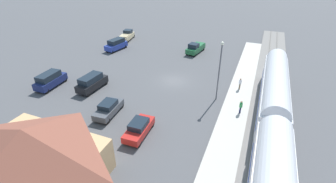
% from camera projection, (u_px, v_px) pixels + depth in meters
% --- Properties ---
extents(ground_plane, '(200.00, 200.00, 0.00)m').
position_uv_depth(ground_plane, '(174.00, 81.00, 36.87)').
color(ground_plane, '#4C4C4F').
extents(railway_track, '(4.80, 70.00, 0.30)m').
position_uv_depth(railway_track, '(270.00, 98.00, 32.26)').
color(railway_track, slate).
rests_on(railway_track, ground).
extents(platform, '(3.20, 46.00, 0.30)m').
position_uv_depth(platform, '(240.00, 92.00, 33.54)').
color(platform, '#B7B2A8').
rests_on(platform, ground).
extents(station_building, '(11.17, 8.54, 5.59)m').
position_uv_depth(station_building, '(31.00, 156.00, 19.04)').
color(station_building, tan).
rests_on(station_building, ground).
extents(pedestrian_on_platform, '(0.36, 0.36, 1.71)m').
position_uv_depth(pedestrian_on_platform, '(240.00, 83.00, 33.48)').
color(pedestrian_on_platform, brown).
rests_on(pedestrian_on_platform, platform).
extents(pedestrian_waiting_far, '(0.36, 0.36, 1.71)m').
position_uv_depth(pedestrian_waiting_far, '(241.00, 106.00, 28.31)').
color(pedestrian_waiting_far, '#23284C').
rests_on(pedestrian_waiting_far, platform).
extents(suv_blue, '(2.81, 5.17, 2.22)m').
position_uv_depth(suv_blue, '(116.00, 44.00, 48.56)').
color(suv_blue, '#283D9E').
rests_on(suv_blue, ground).
extents(sedan_charcoal, '(2.14, 4.61, 1.74)m').
position_uv_depth(sedan_charcoal, '(109.00, 108.00, 28.63)').
color(sedan_charcoal, '#47494F').
rests_on(sedan_charcoal, ground).
extents(suv_navy, '(2.25, 5.01, 2.22)m').
position_uv_depth(suv_navy, '(50.00, 80.00, 34.65)').
color(suv_navy, navy).
rests_on(suv_navy, ground).
extents(sedan_red, '(2.00, 4.56, 1.74)m').
position_uv_depth(sedan_red, '(139.00, 128.00, 25.33)').
color(sedan_red, red).
rests_on(sedan_red, ground).
extents(pickup_tan, '(2.85, 5.66, 2.14)m').
position_uv_depth(pickup_tan, '(127.00, 36.00, 54.29)').
color(pickup_tan, '#C6B284').
rests_on(pickup_tan, ground).
extents(pickup_green, '(2.72, 5.63, 2.14)m').
position_uv_depth(pickup_green, '(195.00, 48.00, 47.08)').
color(pickup_green, '#236638').
rests_on(pickup_green, ground).
extents(suv_black, '(2.20, 4.99, 2.22)m').
position_uv_depth(suv_black, '(92.00, 82.00, 33.98)').
color(suv_black, black).
rests_on(suv_black, ground).
extents(light_pole_near_platform, '(0.44, 0.44, 8.03)m').
position_uv_depth(light_pole_near_platform, '(220.00, 65.00, 29.64)').
color(light_pole_near_platform, '#515156').
rests_on(light_pole_near_platform, ground).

